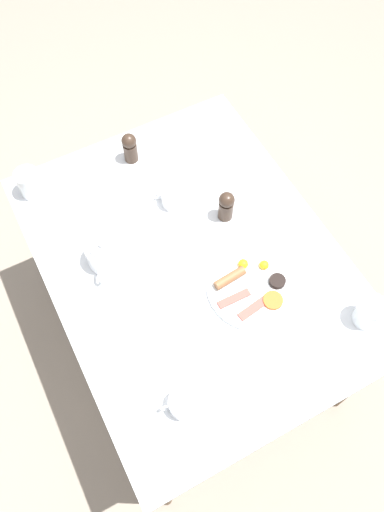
{
  "coord_description": "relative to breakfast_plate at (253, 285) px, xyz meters",
  "views": [
    {
      "loc": [
        0.35,
        0.66,
        2.13
      ],
      "look_at": [
        0.0,
        0.0,
        0.75
      ],
      "focal_mm": 35.0,
      "sensor_mm": 36.0,
      "label": 1
    }
  ],
  "objects": [
    {
      "name": "table",
      "position": [
        0.12,
        -0.17,
        -0.08
      ],
      "size": [
        0.89,
        1.17,
        0.73
      ],
      "color": "silver",
      "rests_on": "ground_plane"
    },
    {
      "name": "salt_grinder",
      "position": [
        0.12,
        -0.63,
        0.05
      ],
      "size": [
        0.05,
        0.05,
        0.12
      ],
      "color": "#38281E",
      "rests_on": "table"
    },
    {
      "name": "water_glass_tall",
      "position": [
        0.48,
        -0.66,
        0.04
      ],
      "size": [
        0.08,
        0.08,
        0.1
      ],
      "color": "white",
      "rests_on": "table"
    },
    {
      "name": "water_glass_short",
      "position": [
        -0.24,
        0.25,
        0.04
      ],
      "size": [
        0.08,
        0.08,
        0.1
      ],
      "color": "white",
      "rests_on": "table"
    },
    {
      "name": "teapot_near",
      "position": [
        0.36,
        -0.3,
        0.04
      ],
      "size": [
        0.11,
        0.17,
        0.11
      ],
      "rotation": [
        0.0,
        0.0,
        4.17
      ],
      "color": "white",
      "rests_on": "table"
    },
    {
      "name": "fork_by_plate",
      "position": [
        0.3,
        -0.56,
        -0.01
      ],
      "size": [
        0.04,
        0.17,
        0.0
      ],
      "rotation": [
        0.0,
        0.0,
        3.33
      ],
      "color": "silver",
      "rests_on": "table"
    },
    {
      "name": "ground_plane",
      "position": [
        0.12,
        -0.17,
        -0.74
      ],
      "size": [
        8.0,
        8.0,
        0.0
      ],
      "primitive_type": "plane",
      "color": "gray"
    },
    {
      "name": "knife_by_plate",
      "position": [
        -0.15,
        -0.6,
        -0.01
      ],
      "size": [
        0.13,
        0.19,
        0.0
      ],
      "rotation": [
        0.0,
        0.0,
        3.72
      ],
      "color": "silver",
      "rests_on": "table"
    },
    {
      "name": "napkin_folded",
      "position": [
        0.37,
        0.0,
        -0.01
      ],
      "size": [
        0.2,
        0.21,
        0.01
      ],
      "rotation": [
        0.0,
        0.0,
        0.86
      ],
      "color": "white",
      "rests_on": "table"
    },
    {
      "name": "pepper_grinder",
      "position": [
        -0.05,
        -0.27,
        0.05
      ],
      "size": [
        0.05,
        0.05,
        0.12
      ],
      "color": "#38281E",
      "rests_on": "table"
    },
    {
      "name": "fork_spare",
      "position": [
        -0.2,
        -0.18,
        -0.01
      ],
      "size": [
        0.17,
        0.04,
        0.0
      ],
      "rotation": [
        0.0,
        0.0,
        4.89
      ],
      "color": "silver",
      "rests_on": "table"
    },
    {
      "name": "breakfast_plate",
      "position": [
        0.0,
        0.0,
        0.0
      ],
      "size": [
        0.29,
        0.29,
        0.04
      ],
      "color": "white",
      "rests_on": "table"
    },
    {
      "name": "teacup_with_saucer_left",
      "position": [
        0.07,
        -0.39,
        0.02
      ],
      "size": [
        0.14,
        0.14,
        0.06
      ],
      "color": "white",
      "rests_on": "table"
    },
    {
      "name": "spoon_for_tea",
      "position": [
        0.18,
        0.29,
        -0.01
      ],
      "size": [
        0.15,
        0.03,
        0.0
      ],
      "rotation": [
        0.0,
        0.0,
        4.84
      ],
      "color": "silver",
      "rests_on": "table"
    },
    {
      "name": "teacup_with_saucer_right",
      "position": [
        0.35,
        0.22,
        0.02
      ],
      "size": [
        0.14,
        0.14,
        0.06
      ],
      "color": "white",
      "rests_on": "table"
    }
  ]
}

